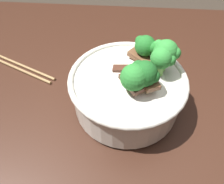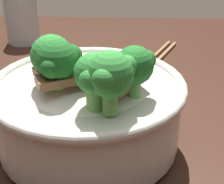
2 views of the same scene
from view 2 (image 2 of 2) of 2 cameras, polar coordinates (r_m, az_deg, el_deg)
rice_bowl at (r=0.42m, az=-3.36°, el=-1.90°), size 0.23×0.23×0.15m
drinking_glass at (r=0.83m, az=-14.06°, el=10.91°), size 0.07×0.07×0.10m
chopsticks_pair at (r=0.71m, az=7.29°, el=5.23°), size 0.21×0.11×0.01m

